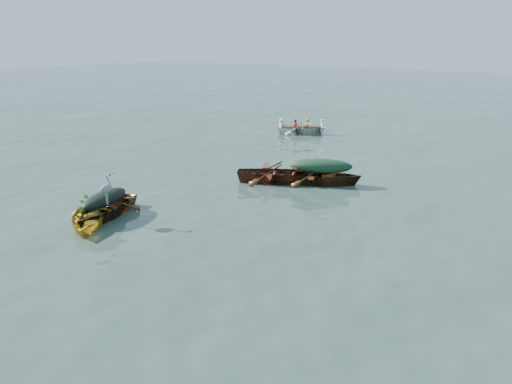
{
  "coord_description": "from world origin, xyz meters",
  "views": [
    {
      "loc": [
        9.27,
        -10.95,
        5.11
      ],
      "look_at": [
        0.92,
        1.2,
        0.5
      ],
      "focal_mm": 35.0,
      "sensor_mm": 36.0,
      "label": 1
    }
  ],
  "objects_px": {
    "dark_covered_boat": "(106,217)",
    "heron": "(107,194)",
    "open_wooden_boat": "(280,183)",
    "rowed_boat": "(301,134)",
    "yellow_dinghy": "(89,224)",
    "green_tarp_boat": "(320,184)"
  },
  "relations": [
    {
      "from": "yellow_dinghy",
      "to": "green_tarp_boat",
      "type": "xyz_separation_m",
      "value": [
        3.55,
        7.32,
        0.0
      ]
    },
    {
      "from": "yellow_dinghy",
      "to": "green_tarp_boat",
      "type": "relative_size",
      "value": 0.76
    },
    {
      "from": "rowed_boat",
      "to": "yellow_dinghy",
      "type": "bearing_deg",
      "value": 153.62
    },
    {
      "from": "heron",
      "to": "rowed_boat",
      "type": "bearing_deg",
      "value": 56.57
    },
    {
      "from": "open_wooden_boat",
      "to": "rowed_boat",
      "type": "distance_m",
      "value": 9.65
    },
    {
      "from": "rowed_boat",
      "to": "heron",
      "type": "height_order",
      "value": "heron"
    },
    {
      "from": "heron",
      "to": "green_tarp_boat",
      "type": "bearing_deg",
      "value": 23.61
    },
    {
      "from": "open_wooden_boat",
      "to": "yellow_dinghy",
      "type": "bearing_deg",
      "value": 133.44
    },
    {
      "from": "yellow_dinghy",
      "to": "heron",
      "type": "distance_m",
      "value": 1.04
    },
    {
      "from": "green_tarp_boat",
      "to": "dark_covered_boat",
      "type": "bearing_deg",
      "value": 125.03
    },
    {
      "from": "heron",
      "to": "dark_covered_boat",
      "type": "bearing_deg",
      "value": 107.95
    },
    {
      "from": "yellow_dinghy",
      "to": "dark_covered_boat",
      "type": "xyz_separation_m",
      "value": [
        -0.1,
        0.68,
        0.0
      ]
    },
    {
      "from": "dark_covered_boat",
      "to": "heron",
      "type": "distance_m",
      "value": 1.03
    },
    {
      "from": "dark_covered_boat",
      "to": "open_wooden_boat",
      "type": "bearing_deg",
      "value": 53.47
    },
    {
      "from": "yellow_dinghy",
      "to": "heron",
      "type": "bearing_deg",
      "value": 5.19
    },
    {
      "from": "yellow_dinghy",
      "to": "green_tarp_boat",
      "type": "height_order",
      "value": "green_tarp_boat"
    },
    {
      "from": "green_tarp_boat",
      "to": "heron",
      "type": "xyz_separation_m",
      "value": [
        -3.17,
        -6.92,
        0.88
      ]
    },
    {
      "from": "yellow_dinghy",
      "to": "open_wooden_boat",
      "type": "xyz_separation_m",
      "value": [
        2.24,
        6.68,
        0.0
      ]
    },
    {
      "from": "green_tarp_boat",
      "to": "open_wooden_boat",
      "type": "relative_size",
      "value": 0.94
    },
    {
      "from": "rowed_boat",
      "to": "open_wooden_boat",
      "type": "bearing_deg",
      "value": 171.8
    },
    {
      "from": "green_tarp_boat",
      "to": "open_wooden_boat",
      "type": "height_order",
      "value": "open_wooden_boat"
    },
    {
      "from": "green_tarp_boat",
      "to": "heron",
      "type": "relative_size",
      "value": 4.42
    }
  ]
}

